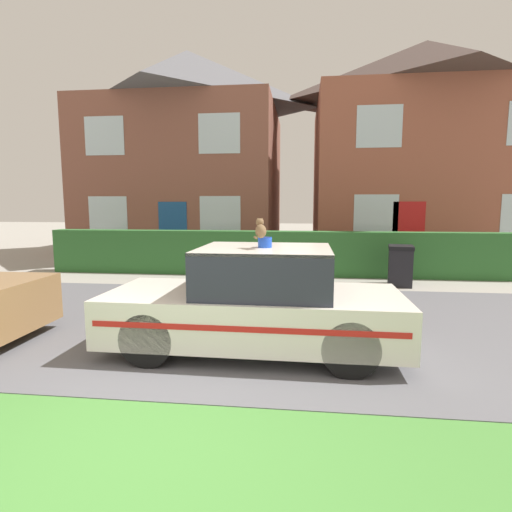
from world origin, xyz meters
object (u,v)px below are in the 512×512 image
police_car (257,303)px  cat (260,230)px  house_left (189,152)px  wheelie_bin (400,265)px  house_right (422,149)px

police_car → cat: (0.07, -0.16, 1.01)m
house_left → wheelie_bin: 10.42m
wheelie_bin → cat: bearing=-110.5°
house_left → house_right: 9.36m
police_car → house_left: house_left is taller
house_left → house_right: bearing=-0.7°
cat → house_left: (-4.24, 11.59, 2.52)m
house_right → cat: bearing=-114.0°
police_car → wheelie_bin: (3.03, 4.86, -0.17)m
police_car → house_left: bearing=-69.2°
house_right → police_car: bearing=-114.6°
cat → house_right: house_right is taller
house_left → police_car: bearing=-69.9°
police_car → house_right: (5.18, 11.32, 3.48)m
police_car → house_left: size_ratio=0.48×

